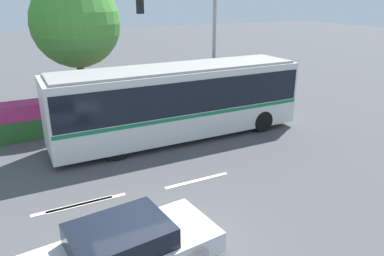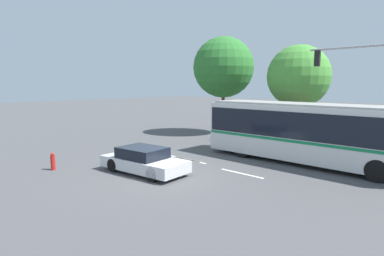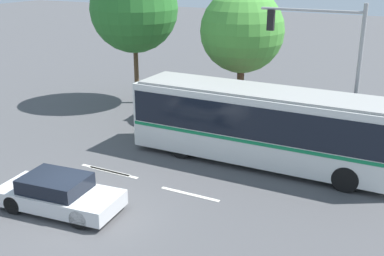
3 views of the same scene
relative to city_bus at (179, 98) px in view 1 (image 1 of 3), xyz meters
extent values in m
plane|color=#4C4C4F|center=(-4.00, -6.96, -1.82)|extent=(140.00, 140.00, 0.00)
cube|color=silver|center=(-0.01, 0.00, -0.15)|extent=(11.11, 2.59, 2.85)
cube|color=black|center=(-0.01, 0.00, 0.31)|extent=(10.89, 2.63, 1.37)
cube|color=#147A47|center=(-0.01, 0.00, -0.49)|extent=(11.00, 2.62, 0.14)
cube|color=black|center=(5.56, -0.03, 0.20)|extent=(0.07, 2.16, 1.60)
cube|color=#959592|center=(-0.01, 0.00, 1.33)|extent=(10.66, 2.39, 0.10)
cylinder|color=black|center=(3.77, 1.10, -1.32)|extent=(1.00, 0.30, 1.00)
cylinder|color=black|center=(3.76, -1.14, -1.32)|extent=(1.00, 0.30, 1.00)
cylinder|color=black|center=(-3.22, 1.13, -1.32)|extent=(1.00, 0.30, 1.00)
cylinder|color=black|center=(-3.24, -1.10, -1.32)|extent=(1.00, 0.30, 1.00)
cube|color=silver|center=(-4.74, -7.12, -1.38)|extent=(4.51, 2.30, 0.53)
cube|color=black|center=(-4.85, -7.13, -0.85)|extent=(2.33, 1.85, 0.51)
cylinder|color=black|center=(-3.49, -6.17, -1.50)|extent=(0.67, 0.29, 0.65)
cylinder|color=black|center=(-3.32, -7.80, -1.50)|extent=(0.67, 0.29, 0.65)
cylinder|color=gray|center=(3.26, 2.55, 1.46)|extent=(0.18, 0.18, 6.57)
cube|color=black|center=(-0.68, 2.55, 3.87)|extent=(0.30, 0.22, 0.90)
cylinder|color=yellow|center=(-0.68, 2.67, 3.87)|extent=(0.18, 0.02, 0.18)
cylinder|color=green|center=(-0.68, 2.67, 3.57)|extent=(0.18, 0.02, 0.18)
cube|color=#286028|center=(-4.18, 3.09, -1.36)|extent=(6.83, 1.19, 0.92)
cube|color=#B22D6B|center=(-4.18, 3.09, -0.56)|extent=(6.69, 1.13, 0.70)
cylinder|color=brown|center=(-3.10, 5.28, -0.23)|extent=(0.38, 0.38, 3.18)
sphere|color=#479338|center=(-3.10, 5.28, 2.93)|extent=(4.37, 4.37, 4.37)
cube|color=silver|center=(-1.26, -4.06, -1.82)|extent=(2.40, 0.16, 0.01)
cube|color=silver|center=(-4.94, -3.79, -1.82)|extent=(2.40, 0.16, 0.01)
cube|color=silver|center=(-5.36, -3.75, -1.82)|extent=(2.40, 0.16, 0.01)
camera|label=1|loc=(-6.50, -13.81, 4.12)|focal=33.76mm
camera|label=2|loc=(7.41, -16.55, 2.40)|focal=30.52mm
camera|label=3|loc=(6.19, -18.20, 6.35)|focal=45.00mm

